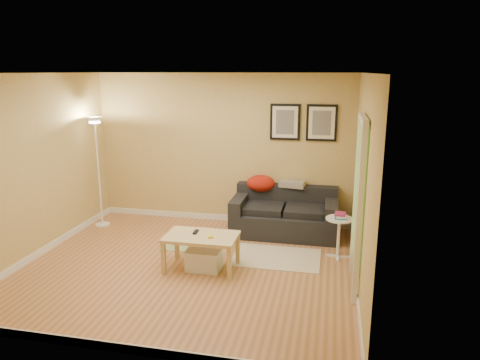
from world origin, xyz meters
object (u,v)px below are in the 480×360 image
(storage_bin, at_px, (204,259))
(book_stack, at_px, (341,215))
(side_table, at_px, (338,238))
(floor_lamp, at_px, (99,175))
(sofa, at_px, (284,212))
(coffee_table, at_px, (202,252))

(storage_bin, height_order, book_stack, book_stack)
(side_table, relative_size, floor_lamp, 0.31)
(sofa, xyz_separation_m, book_stack, (0.88, -0.78, 0.25))
(storage_bin, distance_m, side_table, 1.95)
(sofa, height_order, coffee_table, sofa)
(side_table, bearing_deg, floor_lamp, 172.21)
(sofa, xyz_separation_m, coffee_table, (-0.95, -1.57, -0.13))
(side_table, bearing_deg, sofa, 137.51)
(coffee_table, xyz_separation_m, book_stack, (1.83, 0.80, 0.39))
(coffee_table, bearing_deg, side_table, 8.27)
(sofa, xyz_separation_m, floor_lamp, (-3.15, -0.25, 0.52))
(sofa, bearing_deg, storage_bin, -119.91)
(sofa, bearing_deg, floor_lamp, -175.55)
(side_table, bearing_deg, book_stack, 54.27)
(coffee_table, distance_m, storage_bin, 0.10)
(sofa, xyz_separation_m, storage_bin, (-0.91, -1.58, -0.23))
(storage_bin, bearing_deg, sofa, 60.09)
(sofa, distance_m, coffee_table, 1.84)
(book_stack, bearing_deg, storage_bin, -160.08)
(side_table, height_order, floor_lamp, floor_lamp)
(sofa, bearing_deg, book_stack, -41.35)
(book_stack, bearing_deg, side_table, -130.04)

